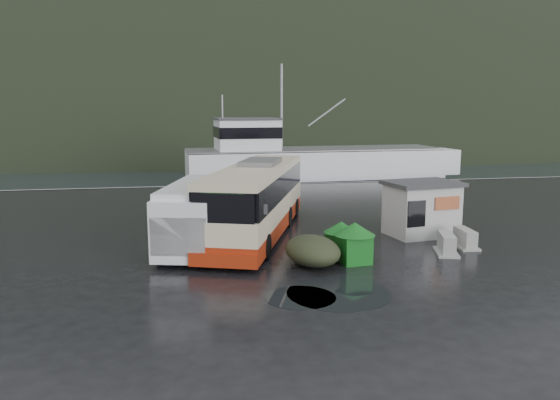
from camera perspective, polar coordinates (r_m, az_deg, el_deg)
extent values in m
plane|color=black|center=(22.83, 2.47, -5.30)|extent=(160.00, 160.00, 0.00)
cube|color=black|center=(131.74, -8.12, 6.97)|extent=(300.00, 180.00, 0.02)
cube|color=#999993|center=(42.21, -3.47, 1.60)|extent=(160.00, 0.60, 1.50)
ellipsoid|color=black|center=(271.99, -7.13, 8.31)|extent=(780.00, 540.00, 570.00)
cylinder|color=black|center=(17.84, 6.15, -9.65)|extent=(3.38, 3.38, 0.01)
cylinder|color=black|center=(17.39, 2.15, -10.12)|extent=(2.25, 2.25, 0.01)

